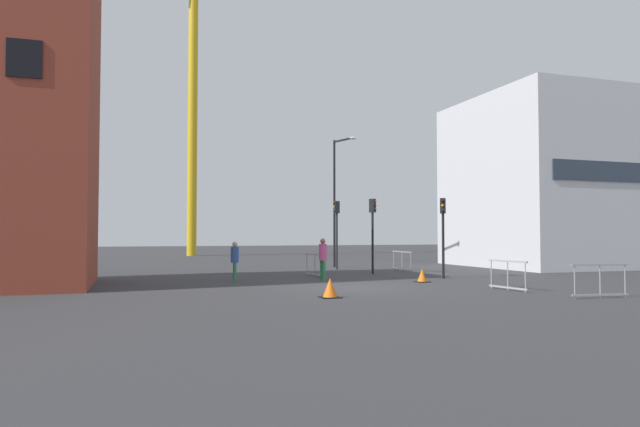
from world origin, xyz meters
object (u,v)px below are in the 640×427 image
object	(u,v)px
construction_crane	(194,72)
traffic_light_verge	(443,224)
traffic_light_corner	(373,223)
traffic_light_crosswalk	(337,223)
pedestrian_walking	(323,256)
traffic_cone_orange	(330,288)
streetlamp_tall	(337,192)
pedestrian_waiting	(235,258)
traffic_cone_striped	(422,276)

from	to	relation	value
construction_crane	traffic_light_verge	distance (m)	36.05
traffic_light_corner	traffic_light_crosswalk	xyz separation A→B (m)	(-0.45, 4.18, 0.07)
pedestrian_walking	traffic_cone_orange	distance (m)	6.95
streetlamp_tall	traffic_light_corner	bearing A→B (deg)	-92.28
traffic_light_corner	pedestrian_waiting	size ratio (longest dim) A/B	2.25
traffic_light_corner	traffic_light_verge	world-z (taller)	traffic_light_corner
pedestrian_waiting	traffic_cone_orange	xyz separation A→B (m)	(1.82, -7.22, -0.70)
traffic_light_corner	traffic_cone_orange	distance (m)	11.34
traffic_light_verge	traffic_cone_striped	xyz separation A→B (m)	(-1.83, -1.36, -2.23)
traffic_light_corner	streetlamp_tall	bearing A→B (deg)	87.72
construction_crane	traffic_light_verge	size ratio (longest dim) A/B	7.68
pedestrian_walking	traffic_cone_striped	size ratio (longest dim) A/B	3.29
construction_crane	traffic_light_corner	distance (m)	32.28
traffic_light_corner	traffic_light_crosswalk	size ratio (longest dim) A/B	0.97
traffic_light_crosswalk	traffic_cone_striped	size ratio (longest dim) A/B	7.06
streetlamp_tall	pedestrian_walking	distance (m)	10.41
pedestrian_walking	pedestrian_waiting	size ratio (longest dim) A/B	1.08
streetlamp_tall	traffic_light_verge	bearing A→B (deg)	-80.84
construction_crane	pedestrian_waiting	world-z (taller)	construction_crane
traffic_light_crosswalk	pedestrian_waiting	distance (m)	9.72
pedestrian_waiting	traffic_cone_orange	distance (m)	7.48
pedestrian_walking	traffic_cone_striped	xyz separation A→B (m)	(3.69, -2.25, -0.82)
streetlamp_tall	pedestrian_walking	bearing A→B (deg)	-113.65
construction_crane	traffic_light_crosswalk	bearing A→B (deg)	-76.17
streetlamp_tall	pedestrian_waiting	world-z (taller)	streetlamp_tall
traffic_light_corner	traffic_light_verge	bearing A→B (deg)	-64.45
pedestrian_waiting	traffic_cone_striped	bearing A→B (deg)	-20.91
pedestrian_waiting	traffic_cone_orange	bearing A→B (deg)	-75.87
pedestrian_waiting	traffic_cone_striped	world-z (taller)	pedestrian_waiting
construction_crane	traffic_light_crosswalk	distance (m)	28.62
pedestrian_walking	traffic_cone_orange	xyz separation A→B (m)	(-1.98, -6.62, -0.79)
construction_crane	pedestrian_walking	size ratio (longest dim) A/B	15.36
pedestrian_waiting	streetlamp_tall	bearing A→B (deg)	47.25
pedestrian_waiting	traffic_cone_striped	xyz separation A→B (m)	(7.48, -2.86, -0.73)
traffic_light_verge	traffic_cone_striped	distance (m)	3.19
streetlamp_tall	traffic_light_corner	xyz separation A→B (m)	(-0.24, -6.03, -2.06)
traffic_light_corner	traffic_cone_orange	world-z (taller)	traffic_light_corner
traffic_light_corner	traffic_cone_striped	world-z (taller)	traffic_light_corner
construction_crane	pedestrian_waiting	bearing A→B (deg)	-92.27
streetlamp_tall	pedestrian_waiting	xyz separation A→B (m)	(-7.72, -8.35, -3.66)
pedestrian_walking	traffic_light_crosswalk	bearing A→B (deg)	65.52
traffic_cone_orange	traffic_cone_striped	world-z (taller)	traffic_cone_orange
traffic_light_verge	pedestrian_walking	bearing A→B (deg)	170.80
streetlamp_tall	traffic_cone_orange	bearing A→B (deg)	-110.75
traffic_light_crosswalk	traffic_cone_orange	bearing A→B (deg)	-110.81
streetlamp_tall	traffic_cone_orange	world-z (taller)	streetlamp_tall
construction_crane	streetlamp_tall	distance (m)	26.22
traffic_cone_orange	traffic_cone_striped	bearing A→B (deg)	37.62
traffic_light_corner	pedestrian_walking	distance (m)	4.95
streetlamp_tall	traffic_cone_striped	xyz separation A→B (m)	(-0.24, -11.21, -4.39)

